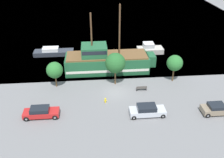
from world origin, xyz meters
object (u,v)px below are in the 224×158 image
(moored_boat_dockside, at_px, (53,52))
(fire_hydrant, at_px, (105,100))
(parked_car_curb_mid, at_px, (41,112))
(pirate_ship, at_px, (106,61))
(parked_car_curb_rear, at_px, (217,109))
(bench_promenade_east, at_px, (141,88))
(moored_boat_outer, at_px, (150,49))
(parked_car_curb_front, at_px, (147,110))

(moored_boat_dockside, xyz_separation_m, fire_hydrant, (9.46, -17.75, -0.19))
(parked_car_curb_mid, bearing_deg, fire_hydrant, 16.28)
(parked_car_curb_mid, bearing_deg, pirate_ship, 52.80)
(parked_car_curb_mid, xyz_separation_m, fire_hydrant, (8.72, 2.55, -0.33))
(pirate_ship, distance_m, parked_car_curb_rear, 19.73)
(parked_car_curb_rear, bearing_deg, bench_promenade_east, 144.07)
(bench_promenade_east, bearing_deg, fire_hydrant, -154.91)
(moored_boat_outer, relative_size, fire_hydrant, 6.84)
(pirate_ship, height_order, moored_boat_dockside, pirate_ship)
(pirate_ship, height_order, parked_car_curb_front, pirate_ship)
(parked_car_curb_mid, bearing_deg, bench_promenade_east, 19.93)
(pirate_ship, bearing_deg, parked_car_curb_mid, -127.20)
(fire_hydrant, distance_m, bench_promenade_east, 6.42)
(moored_boat_dockside, distance_m, parked_car_curb_rear, 32.49)
(fire_hydrant, height_order, bench_promenade_east, bench_promenade_east)
(fire_hydrant, bearing_deg, moored_boat_dockside, 118.04)
(pirate_ship, xyz_separation_m, bench_promenade_east, (4.99, -7.30, -1.42))
(bench_promenade_east, bearing_deg, moored_boat_dockside, 135.46)
(parked_car_curb_front, height_order, bench_promenade_east, parked_car_curb_front)
(parked_car_curb_mid, xyz_separation_m, bench_promenade_east, (14.53, 5.27, -0.31))
(parked_car_curb_rear, distance_m, bench_promenade_east, 11.15)
(fire_hydrant, bearing_deg, parked_car_curb_rear, -14.43)
(parked_car_curb_front, bearing_deg, moored_boat_dockside, 125.05)
(fire_hydrant, bearing_deg, parked_car_curb_front, -32.32)
(parked_car_curb_mid, bearing_deg, parked_car_curb_front, -3.51)
(moored_boat_dockside, relative_size, moored_boat_outer, 1.51)
(moored_boat_dockside, bearing_deg, bench_promenade_east, -44.54)
(parked_car_curb_rear, height_order, fire_hydrant, parked_car_curb_rear)
(bench_promenade_east, bearing_deg, moored_boat_outer, 72.84)
(parked_car_curb_mid, height_order, parked_car_curb_rear, parked_car_curb_mid)
(moored_boat_dockside, bearing_deg, parked_car_curb_rear, -41.59)
(parked_car_curb_mid, distance_m, parked_car_curb_rear, 23.60)
(parked_car_curb_rear, height_order, bench_promenade_east, parked_car_curb_rear)
(parked_car_curb_rear, bearing_deg, pirate_ship, 135.36)
(parked_car_curb_mid, distance_m, fire_hydrant, 9.09)
(moored_boat_outer, height_order, bench_promenade_east, moored_boat_outer)
(pirate_ship, relative_size, parked_car_curb_front, 3.29)
(moored_boat_outer, distance_m, parked_car_curb_mid, 27.33)
(pirate_ship, relative_size, moored_boat_dockside, 2.00)
(moored_boat_outer, height_order, parked_car_curb_rear, moored_boat_outer)
(pirate_ship, bearing_deg, moored_boat_dockside, 143.07)
(parked_car_curb_mid, bearing_deg, parked_car_curb_rear, -3.10)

